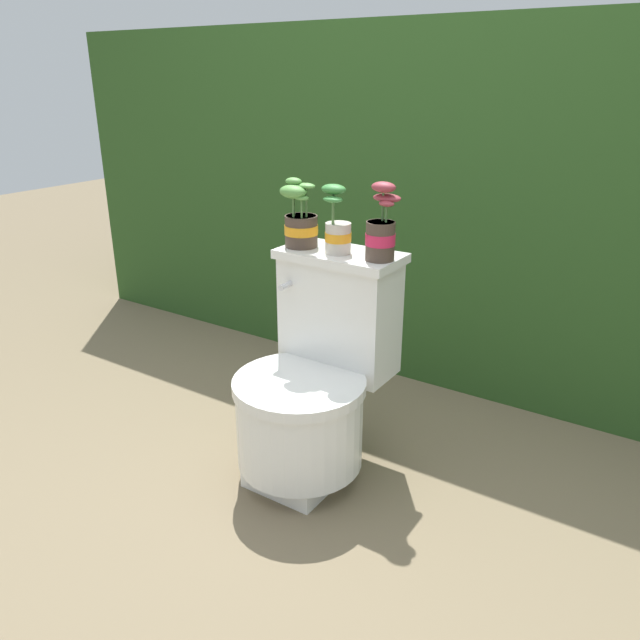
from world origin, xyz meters
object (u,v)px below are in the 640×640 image
toilet (314,384)px  potted_plant_midleft (337,229)px  potted_plant_middle (381,231)px  potted_plant_left (300,222)px

toilet → potted_plant_midleft: potted_plant_midleft is taller
potted_plant_midleft → potted_plant_middle: bearing=4.3°
potted_plant_left → potted_plant_midleft: (0.15, -0.00, -0.00)m
potted_plant_left → potted_plant_midleft: size_ratio=1.04×
potted_plant_midleft → potted_plant_middle: 0.16m
potted_plant_left → potted_plant_middle: 0.30m
toilet → potted_plant_middle: potted_plant_middle is taller
potted_plant_middle → potted_plant_left: bearing=-178.0°
potted_plant_left → potted_plant_middle: potted_plant_middle is taller
toilet → potted_plant_left: (-0.15, 0.14, 0.51)m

